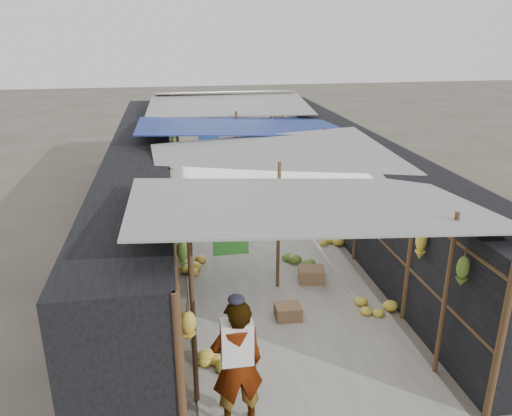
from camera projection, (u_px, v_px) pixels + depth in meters
ground at (320, 386)px, 7.31m from camera, size 80.00×80.00×0.00m
aisle_slab at (250, 223)px, 13.32m from camera, size 3.60×16.00×0.02m
stall_left at (144, 188)px, 12.50m from camera, size 1.40×15.00×2.30m
stall_right at (349, 177)px, 13.37m from camera, size 1.40×15.00×2.30m
crate_near at (288, 312)px, 8.93m from camera, size 0.46×0.37×0.27m
crate_mid at (311, 275)px, 10.24m from camera, size 0.59×0.51×0.31m
crate_back at (204, 190)px, 15.61m from camera, size 0.49×0.43×0.28m
black_basin at (286, 207)px, 14.29m from camera, size 0.54×0.54×0.16m
vendor_elderly at (237, 364)px, 6.32m from camera, size 0.71×0.50×1.85m
shopper_blue at (233, 193)px, 12.93m from camera, size 1.10×1.04×1.80m
vendor_seated at (252, 163)px, 17.47m from camera, size 0.58×0.70×0.94m
market_canopy at (248, 132)px, 12.81m from camera, size 5.62×15.20×2.77m
hanging_bananas at (245, 164)px, 12.64m from camera, size 3.96×14.10×0.74m
floor_bananas at (250, 222)px, 13.02m from camera, size 4.01×10.64×0.35m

